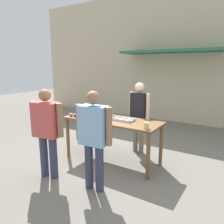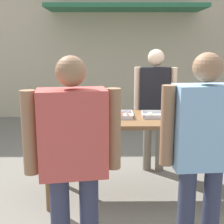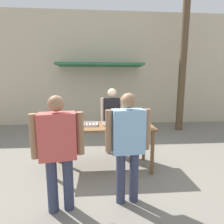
{
  "view_description": "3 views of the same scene",
  "coord_description": "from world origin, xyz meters",
  "px_view_note": "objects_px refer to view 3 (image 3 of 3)",
  "views": [
    {
      "loc": [
        2.31,
        -3.61,
        1.96
      ],
      "look_at": [
        0.0,
        0.0,
        1.05
      ],
      "focal_mm": 35.0,
      "sensor_mm": 36.0,
      "label": 1
    },
    {
      "loc": [
        -0.33,
        -3.21,
        1.64
      ],
      "look_at": [
        -0.31,
        0.04,
        0.95
      ],
      "focal_mm": 50.0,
      "sensor_mm": 36.0,
      "label": 2
    },
    {
      "loc": [
        -0.05,
        -3.37,
        1.73
      ],
      "look_at": [
        0.25,
        0.73,
        1.04
      ],
      "focal_mm": 28.0,
      "sensor_mm": 36.0,
      "label": 3
    }
  ],
  "objects_px": {
    "person_customer_with_cup": "(128,140)",
    "utility_pole": "(184,50)",
    "beer_cup": "(148,125)",
    "food_tray_sausages": "(87,125)",
    "food_tray_buns": "(114,124)",
    "condiment_jar_mustard": "(54,128)",
    "condiment_jar_ketchup": "(60,128)",
    "person_server_behind_table": "(112,115)",
    "person_customer_holding_hotdog": "(58,146)"
  },
  "relations": [
    {
      "from": "food_tray_sausages",
      "to": "utility_pole",
      "type": "bearing_deg",
      "value": 40.29
    },
    {
      "from": "person_server_behind_table",
      "to": "person_customer_with_cup",
      "type": "relative_size",
      "value": 1.0
    },
    {
      "from": "food_tray_buns",
      "to": "person_server_behind_table",
      "type": "height_order",
      "value": "person_server_behind_table"
    },
    {
      "from": "person_server_behind_table",
      "to": "food_tray_buns",
      "type": "bearing_deg",
      "value": -78.96
    },
    {
      "from": "beer_cup",
      "to": "utility_pole",
      "type": "xyz_separation_m",
      "value": [
        2.03,
        3.0,
        1.9
      ]
    },
    {
      "from": "condiment_jar_ketchup",
      "to": "utility_pole",
      "type": "distance_m",
      "value": 5.11
    },
    {
      "from": "food_tray_sausages",
      "to": "food_tray_buns",
      "type": "xyz_separation_m",
      "value": [
        0.55,
        -0.0,
        0.0
      ]
    },
    {
      "from": "condiment_jar_ketchup",
      "to": "person_server_behind_table",
      "type": "relative_size",
      "value": 0.05
    },
    {
      "from": "food_tray_sausages",
      "to": "utility_pole",
      "type": "height_order",
      "value": "utility_pole"
    },
    {
      "from": "condiment_jar_mustard",
      "to": "beer_cup",
      "type": "distance_m",
      "value": 1.73
    },
    {
      "from": "utility_pole",
      "to": "food_tray_sausages",
      "type": "bearing_deg",
      "value": -139.71
    },
    {
      "from": "food_tray_buns",
      "to": "person_customer_holding_hotdog",
      "type": "xyz_separation_m",
      "value": [
        -0.83,
        -1.2,
        0.01
      ]
    },
    {
      "from": "food_tray_sausages",
      "to": "food_tray_buns",
      "type": "distance_m",
      "value": 0.55
    },
    {
      "from": "condiment_jar_ketchup",
      "to": "person_customer_holding_hotdog",
      "type": "xyz_separation_m",
      "value": [
        0.18,
        -0.93,
        -0.0
      ]
    },
    {
      "from": "food_tray_buns",
      "to": "condiment_jar_ketchup",
      "type": "xyz_separation_m",
      "value": [
        -1.01,
        -0.28,
        0.02
      ]
    },
    {
      "from": "person_customer_with_cup",
      "to": "utility_pole",
      "type": "xyz_separation_m",
      "value": [
        2.55,
        3.81,
        1.91
      ]
    },
    {
      "from": "person_server_behind_table",
      "to": "person_customer_with_cup",
      "type": "distance_m",
      "value": 1.79
    },
    {
      "from": "person_customer_with_cup",
      "to": "beer_cup",
      "type": "bearing_deg",
      "value": -127.6
    },
    {
      "from": "condiment_jar_mustard",
      "to": "utility_pole",
      "type": "bearing_deg",
      "value": 38.66
    },
    {
      "from": "food_tray_buns",
      "to": "person_customer_with_cup",
      "type": "relative_size",
      "value": 0.28
    },
    {
      "from": "food_tray_sausages",
      "to": "food_tray_buns",
      "type": "relative_size",
      "value": 1.0
    },
    {
      "from": "condiment_jar_mustard",
      "to": "utility_pole",
      "type": "distance_m",
      "value": 5.19
    },
    {
      "from": "condiment_jar_ketchup",
      "to": "beer_cup",
      "type": "bearing_deg",
      "value": -0.38
    },
    {
      "from": "food_tray_sausages",
      "to": "person_customer_with_cup",
      "type": "relative_size",
      "value": 0.28
    },
    {
      "from": "food_tray_buns",
      "to": "utility_pole",
      "type": "height_order",
      "value": "utility_pole"
    },
    {
      "from": "food_tray_buns",
      "to": "person_customer_with_cup",
      "type": "distance_m",
      "value": 1.1
    },
    {
      "from": "beer_cup",
      "to": "person_customer_with_cup",
      "type": "distance_m",
      "value": 0.96
    },
    {
      "from": "food_tray_sausages",
      "to": "food_tray_buns",
      "type": "bearing_deg",
      "value": -0.07
    },
    {
      "from": "person_customer_holding_hotdog",
      "to": "food_tray_buns",
      "type": "bearing_deg",
      "value": -133.98
    },
    {
      "from": "food_tray_sausages",
      "to": "condiment_jar_mustard",
      "type": "bearing_deg",
      "value": -152.2
    },
    {
      "from": "beer_cup",
      "to": "person_server_behind_table",
      "type": "bearing_deg",
      "value": 121.82
    },
    {
      "from": "condiment_jar_mustard",
      "to": "condiment_jar_ketchup",
      "type": "xyz_separation_m",
      "value": [
        0.1,
        0.02,
        0.0
      ]
    },
    {
      "from": "food_tray_sausages",
      "to": "condiment_jar_ketchup",
      "type": "bearing_deg",
      "value": -148.88
    },
    {
      "from": "food_tray_buns",
      "to": "person_customer_holding_hotdog",
      "type": "height_order",
      "value": "person_customer_holding_hotdog"
    },
    {
      "from": "person_customer_with_cup",
      "to": "utility_pole",
      "type": "distance_m",
      "value": 4.97
    },
    {
      "from": "food_tray_buns",
      "to": "condiment_jar_ketchup",
      "type": "relative_size",
      "value": 6.02
    },
    {
      "from": "condiment_jar_mustard",
      "to": "utility_pole",
      "type": "relative_size",
      "value": 0.01
    },
    {
      "from": "food_tray_sausages",
      "to": "person_customer_with_cup",
      "type": "xyz_separation_m",
      "value": [
        0.65,
        -1.1,
        0.03
      ]
    },
    {
      "from": "person_customer_with_cup",
      "to": "utility_pole",
      "type": "relative_size",
      "value": 0.29
    },
    {
      "from": "condiment_jar_ketchup",
      "to": "person_customer_with_cup",
      "type": "height_order",
      "value": "person_customer_with_cup"
    },
    {
      "from": "food_tray_sausages",
      "to": "condiment_jar_mustard",
      "type": "distance_m",
      "value": 0.63
    },
    {
      "from": "food_tray_buns",
      "to": "beer_cup",
      "type": "distance_m",
      "value": 0.68
    },
    {
      "from": "condiment_jar_mustard",
      "to": "beer_cup",
      "type": "relative_size",
      "value": 0.68
    },
    {
      "from": "condiment_jar_mustard",
      "to": "condiment_jar_ketchup",
      "type": "relative_size",
      "value": 1.0
    },
    {
      "from": "condiment_jar_ketchup",
      "to": "beer_cup",
      "type": "xyz_separation_m",
      "value": [
        1.63,
        -0.01,
        0.02
      ]
    },
    {
      "from": "condiment_jar_mustard",
      "to": "person_customer_with_cup",
      "type": "height_order",
      "value": "person_customer_with_cup"
    },
    {
      "from": "food_tray_sausages",
      "to": "person_server_behind_table",
      "type": "relative_size",
      "value": 0.28
    },
    {
      "from": "beer_cup",
      "to": "person_customer_with_cup",
      "type": "relative_size",
      "value": 0.07
    },
    {
      "from": "person_customer_holding_hotdog",
      "to": "person_customer_with_cup",
      "type": "height_order",
      "value": "person_customer_with_cup"
    },
    {
      "from": "beer_cup",
      "to": "person_customer_holding_hotdog",
      "type": "bearing_deg",
      "value": -147.64
    }
  ]
}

